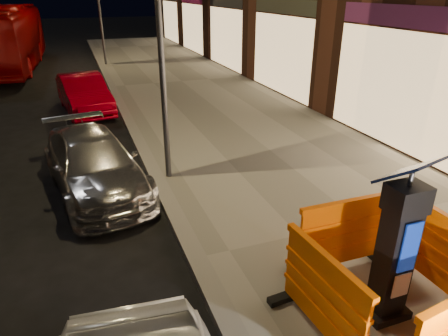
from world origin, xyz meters
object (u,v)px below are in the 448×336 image
object	(u,v)px
parking_kiosk	(397,247)
car_silver	(98,189)
barrier_kerbside	(322,296)
bus_doubledecker	(12,69)
barrier_back	(343,235)
car_red	(87,111)

from	to	relation	value
parking_kiosk	car_silver	bearing A→B (deg)	118.99
barrier_kerbside	bus_doubledecker	world-z (taller)	bus_doubledecker
barrier_kerbside	car_silver	distance (m)	5.59
parking_kiosk	bus_doubledecker	distance (m)	22.04
barrier_kerbside	bus_doubledecker	size ratio (longest dim) A/B	0.13
bus_doubledecker	barrier_back	bearing A→B (deg)	-70.18
barrier_back	car_red	bearing A→B (deg)	106.94
barrier_back	car_silver	xyz separation A→B (m)	(-3.13, 4.15, -0.71)
car_red	barrier_back	bearing A→B (deg)	-81.39
car_silver	car_red	bearing A→B (deg)	80.10
barrier_kerbside	car_silver	bearing A→B (deg)	18.59
barrier_back	car_red	xyz separation A→B (m)	(-3.06, 10.34, -0.71)
barrier_back	car_silver	distance (m)	5.24
bus_doubledecker	car_red	bearing A→B (deg)	-69.03
car_silver	barrier_kerbside	bearing A→B (deg)	-76.15
barrier_kerbside	car_red	xyz separation A→B (m)	(-2.11, 11.29, -0.71)
parking_kiosk	bus_doubledecker	world-z (taller)	parking_kiosk
car_red	bus_doubledecker	world-z (taller)	bus_doubledecker
bus_doubledecker	barrier_kerbside	bearing A→B (deg)	-73.32
barrier_back	car_red	distance (m)	10.81
barrier_kerbside	car_silver	xyz separation A→B (m)	(-2.18, 5.10, -0.71)
barrier_back	barrier_kerbside	bearing A→B (deg)	-134.54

